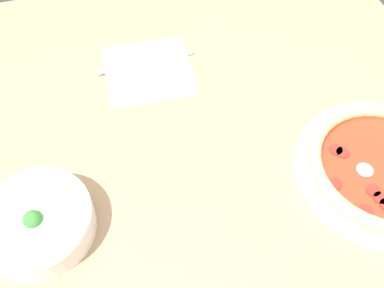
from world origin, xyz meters
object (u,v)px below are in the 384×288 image
at_px(pizza, 384,167).
at_px(knife, 150,61).
at_px(bowl, 37,222).
at_px(fork, 152,78).

xyz_separation_m(pizza, knife, (0.41, 0.37, -0.01)).
xyz_separation_m(bowl, knife, (0.36, -0.27, -0.03)).
distance_m(pizza, knife, 0.55).
bearing_deg(bowl, knife, -36.95).
bearing_deg(fork, pizza, 133.97).
bearing_deg(fork, bowl, 47.23).
bearing_deg(knife, fork, 79.49).
height_order(pizza, knife, pizza).
height_order(pizza, fork, pizza).
bearing_deg(pizza, fork, 46.10).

